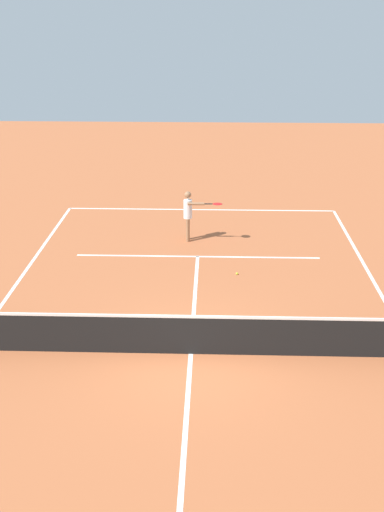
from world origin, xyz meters
name	(u,v)px	position (x,y,z in m)	size (l,w,h in m)	color
ground_plane	(191,354)	(0.00, 0.00, 0.00)	(60.00, 60.00, 0.00)	#B76038
court_lines	(191,354)	(0.00, 0.00, 0.00)	(10.16, 21.72, 0.01)	white
tennis_net	(191,334)	(0.00, 0.00, 0.50)	(10.76, 0.10, 1.07)	#4C4C51
player_serving	(189,212)	(0.31, -7.40, 1.00)	(1.27, 0.55, 1.68)	#9E704C
tennis_ball	(237,274)	(-1.18, -4.56, 0.03)	(0.07, 0.07, 0.07)	#CCE033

